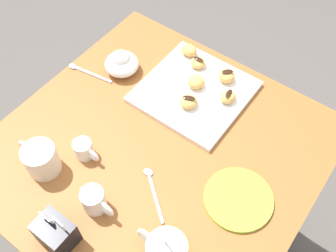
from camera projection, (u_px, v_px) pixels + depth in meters
ground_plane at (161, 239)px, 1.72m from camera, size 8.00×8.00×0.00m
dining_table at (158, 173)px, 1.22m from camera, size 0.86×0.85×0.76m
pastry_plate_square at (194, 92)px, 1.21m from camera, size 0.31×0.31×0.02m
coffee_mug_cream_left at (166, 252)px, 0.89m from camera, size 0.13×0.09×0.13m
coffee_mug_cream_right at (40, 158)px, 1.03m from camera, size 0.13×0.09×0.09m
cream_pitcher_white at (94, 200)px, 0.97m from camera, size 0.10×0.06×0.07m
sugar_caddy at (56, 233)px, 0.92m from camera, size 0.09×0.07×0.11m
ice_cream_bowl at (122, 63)px, 1.24m from camera, size 0.11×0.11×0.08m
chocolate_sauce_pitcher at (84, 149)px, 1.06m from camera, size 0.09×0.05×0.06m
saucer_lime_left at (239, 198)px, 1.01m from camera, size 0.18×0.18×0.01m
loose_spoon_near_saucer at (85, 71)px, 1.27m from camera, size 0.16×0.04×0.01m
loose_spoon_by_plate at (153, 188)px, 1.03m from camera, size 0.13×0.11×0.01m
beignet_0 at (198, 63)px, 1.25m from camera, size 0.06×0.05×0.03m
chocolate_drizzle_0 at (199, 59)px, 1.24m from camera, size 0.03×0.02×0.00m
beignet_1 at (196, 82)px, 1.20m from camera, size 0.07×0.07×0.04m
beignet_2 at (228, 97)px, 1.17m from camera, size 0.05×0.06×0.03m
chocolate_drizzle_2 at (229, 93)px, 1.15m from camera, size 0.02×0.04×0.00m
beignet_3 at (189, 50)px, 1.28m from camera, size 0.06×0.05×0.04m
beignet_4 at (227, 76)px, 1.21m from camera, size 0.07×0.07×0.04m
chocolate_drizzle_4 at (227, 72)px, 1.20m from camera, size 0.04×0.04×0.00m
beignet_5 at (189, 102)px, 1.16m from camera, size 0.07×0.07×0.03m
chocolate_drizzle_5 at (189, 98)px, 1.14m from camera, size 0.04×0.03×0.00m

